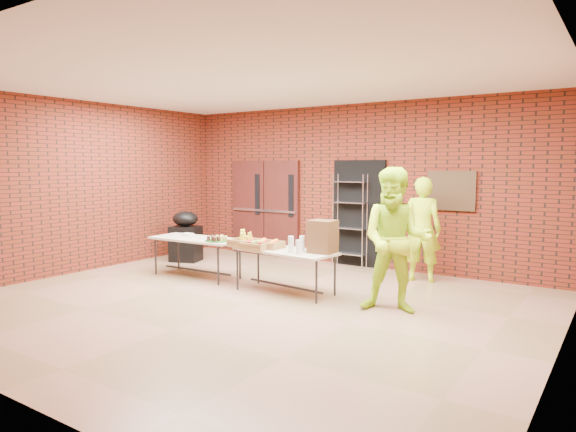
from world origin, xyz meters
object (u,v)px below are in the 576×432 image
(wire_rack, at_px, (350,221))
(covered_grill, at_px, (186,236))
(volunteer_woman, at_px, (422,229))
(table_left, at_px, (197,241))
(coffee_dispenser, at_px, (323,237))
(volunteer_man, at_px, (396,240))
(table_right, at_px, (285,253))

(wire_rack, height_order, covered_grill, wire_rack)
(volunteer_woman, bearing_deg, covered_grill, 0.11)
(wire_rack, height_order, table_left, wire_rack)
(table_left, height_order, coffee_dispenser, coffee_dispenser)
(volunteer_woman, distance_m, volunteer_man, 2.05)
(table_right, height_order, volunteer_man, volunteer_man)
(volunteer_man, bearing_deg, volunteer_woman, 83.92)
(wire_rack, xyz_separation_m, volunteer_man, (1.97, -2.48, 0.07))
(volunteer_woman, height_order, volunteer_man, volunteer_man)
(table_right, bearing_deg, volunteer_man, 5.45)
(volunteer_man, bearing_deg, wire_rack, 112.54)
(table_left, bearing_deg, coffee_dispenser, -1.78)
(wire_rack, distance_m, covered_grill, 3.42)
(covered_grill, relative_size, volunteer_man, 0.53)
(table_left, height_order, table_right, table_left)
(table_right, height_order, coffee_dispenser, coffee_dispenser)
(table_right, bearing_deg, wire_rack, 99.24)
(wire_rack, distance_m, coffee_dispenser, 2.48)
(table_left, distance_m, table_right, 1.97)
(wire_rack, relative_size, volunteer_man, 0.92)
(volunteer_man, bearing_deg, table_right, 163.45)
(table_left, relative_size, covered_grill, 1.66)
(table_right, distance_m, coffee_dispenser, 0.70)
(table_left, xyz_separation_m, coffee_dispenser, (2.59, 0.02, 0.28))
(coffee_dispenser, bearing_deg, volunteer_man, -5.60)
(volunteer_woman, bearing_deg, table_right, 42.10)
(wire_rack, height_order, volunteer_man, volunteer_man)
(wire_rack, height_order, table_right, wire_rack)
(wire_rack, relative_size, volunteer_woman, 1.01)
(table_right, bearing_deg, volunteer_woman, 59.45)
(volunteer_man, bearing_deg, table_left, 162.63)
(table_left, xyz_separation_m, covered_grill, (-1.26, 0.97, -0.12))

